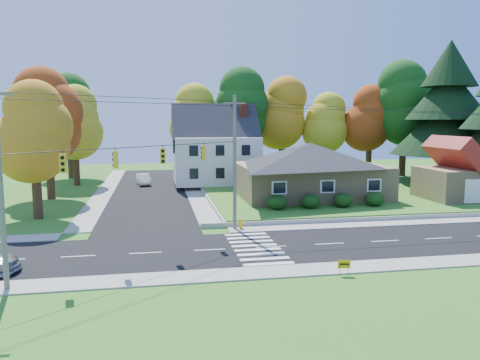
{
  "coord_description": "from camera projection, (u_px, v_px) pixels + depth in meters",
  "views": [
    {
      "loc": [
        -7.26,
        -28.7,
        8.26
      ],
      "look_at": [
        -0.59,
        8.0,
        3.37
      ],
      "focal_mm": 35.0,
      "sensor_mm": 36.0,
      "label": 1
    }
  ],
  "objects": [
    {
      "name": "road_cross",
      "position": [
        150.0,
        190.0,
        54.3
      ],
      "size": [
        8.0,
        44.0,
        0.02
      ],
      "primitive_type": "cube",
      "color": "black",
      "rests_on": "ground"
    },
    {
      "name": "tree_lot_0",
      "position": [
        195.0,
        119.0,
        62.09
      ],
      "size": [
        6.72,
        6.72,
        12.51
      ],
      "color": "#3F2A19",
      "rests_on": "lawn"
    },
    {
      "name": "tree_west_2",
      "position": [
        74.0,
        123.0,
        57.55
      ],
      "size": [
        6.72,
        6.72,
        12.51
      ],
      "color": "#3F2A19",
      "rests_on": "ground"
    },
    {
      "name": "ground",
      "position": [
        271.0,
        247.0,
        30.36
      ],
      "size": [
        120.0,
        120.0,
        0.0
      ],
      "primitive_type": "plane",
      "color": "#3D7923"
    },
    {
      "name": "white_car",
      "position": [
        143.0,
        179.0,
        58.81
      ],
      "size": [
        2.07,
        4.34,
        1.37
      ],
      "primitive_type": "imported",
      "rotation": [
        0.0,
        0.0,
        0.15
      ],
      "color": "white",
      "rests_on": "road_cross"
    },
    {
      "name": "tree_lot_5",
      "position": [
        405.0,
        104.0,
        62.9
      ],
      "size": [
        8.4,
        8.4,
        15.64
      ],
      "color": "#3F2A19",
      "rests_on": "lawn"
    },
    {
      "name": "tree_lot_3",
      "position": [
        326.0,
        123.0,
        64.39
      ],
      "size": [
        6.16,
        6.16,
        11.47
      ],
      "color": "#3F2A19",
      "rests_on": "lawn"
    },
    {
      "name": "ranch_house",
      "position": [
        310.0,
        169.0,
        46.96
      ],
      "size": [
        14.6,
        10.6,
        5.4
      ],
      "color": "tan",
      "rests_on": "lawn"
    },
    {
      "name": "tree_west_3",
      "position": [
        68.0,
        113.0,
        64.83
      ],
      "size": [
        7.84,
        7.84,
        14.6
      ],
      "color": "#3F2A19",
      "rests_on": "ground"
    },
    {
      "name": "sidewalk_north",
      "position": [
        255.0,
        229.0,
        35.23
      ],
      "size": [
        90.0,
        2.0,
        0.08
      ],
      "primitive_type": "cube",
      "color": "#9C9A90",
      "rests_on": "ground"
    },
    {
      "name": "fire_hydrant",
      "position": [
        241.0,
        224.0,
        35.08
      ],
      "size": [
        0.5,
        0.39,
        0.87
      ],
      "color": "yellow",
      "rests_on": "ground"
    },
    {
      "name": "tree_west_0",
      "position": [
        34.0,
        133.0,
        38.12
      ],
      "size": [
        6.16,
        6.16,
        11.47
      ],
      "color": "#3F2A19",
      "rests_on": "ground"
    },
    {
      "name": "traffic_infrastructure",
      "position": [
        264.0,
        166.0,
        30.98
      ],
      "size": [
        38.1,
        10.66,
        10.0
      ],
      "color": "#666059",
      "rests_on": "ground"
    },
    {
      "name": "conifer_east_a",
      "position": [
        448.0,
        109.0,
        55.38
      ],
      "size": [
        12.8,
        12.8,
        16.96
      ],
      "color": "#3F2A19",
      "rests_on": "lawn"
    },
    {
      "name": "garage",
      "position": [
        460.0,
        175.0,
        45.58
      ],
      "size": [
        7.3,
        6.3,
        4.6
      ],
      "color": "tan",
      "rests_on": "lawn"
    },
    {
      "name": "tree_lot_1",
      "position": [
        240.0,
        109.0,
        62.01
      ],
      "size": [
        7.84,
        7.84,
        14.6
      ],
      "color": "#3F2A19",
      "rests_on": "lawn"
    },
    {
      "name": "tree_lot_2",
      "position": [
        282.0,
        114.0,
        64.13
      ],
      "size": [
        7.28,
        7.28,
        13.56
      ],
      "color": "#3F2A19",
      "rests_on": "lawn"
    },
    {
      "name": "tree_west_1",
      "position": [
        47.0,
        117.0,
        47.53
      ],
      "size": [
        7.28,
        7.28,
        13.56
      ],
      "color": "#3F2A19",
      "rests_on": "ground"
    },
    {
      "name": "road_main",
      "position": [
        271.0,
        247.0,
        30.35
      ],
      "size": [
        90.0,
        8.0,
        0.02
      ],
      "primitive_type": "cube",
      "color": "black",
      "rests_on": "ground"
    },
    {
      "name": "yard_sign",
      "position": [
        344.0,
        264.0,
        24.79
      ],
      "size": [
        0.66,
        0.15,
        0.83
      ],
      "color": "black",
      "rests_on": "ground"
    },
    {
      "name": "lawn",
      "position": [
        337.0,
        190.0,
        53.11
      ],
      "size": [
        30.0,
        30.0,
        0.5
      ],
      "primitive_type": "cube",
      "color": "#3D7923",
      "rests_on": "ground"
    },
    {
      "name": "tree_lot_4",
      "position": [
        370.0,
        119.0,
        64.39
      ],
      "size": [
        6.72,
        6.72,
        12.51
      ],
      "color": "#3F2A19",
      "rests_on": "lawn"
    },
    {
      "name": "hedge_row",
      "position": [
        327.0,
        200.0,
        41.1
      ],
      "size": [
        10.7,
        1.7,
        1.27
      ],
      "color": "#163A10",
      "rests_on": "lawn"
    },
    {
      "name": "sidewalk_south",
      "position": [
        293.0,
        271.0,
        25.47
      ],
      "size": [
        90.0,
        2.0,
        0.08
      ],
      "primitive_type": "cube",
      "color": "#9C9A90",
      "rests_on": "ground"
    },
    {
      "name": "colonial_house",
      "position": [
        216.0,
        149.0,
        57.08
      ],
      "size": [
        10.4,
        8.4,
        9.6
      ],
      "color": "silver",
      "rests_on": "lawn"
    }
  ]
}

